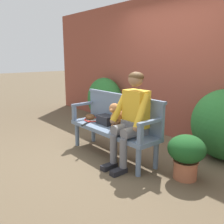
{
  "coord_description": "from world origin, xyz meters",
  "views": [
    {
      "loc": [
        2.78,
        -2.33,
        1.53
      ],
      "look_at": [
        0.0,
        0.0,
        0.7
      ],
      "focal_mm": 39.62,
      "sensor_mm": 36.0,
      "label": 1
    }
  ],
  "objects": [
    {
      "name": "dog_on_bench",
      "position": [
        0.12,
        0.01,
        0.66
      ],
      "size": [
        0.29,
        0.41,
        0.42
      ],
      "color": "#AD7042",
      "rests_on": "garden_bench"
    },
    {
      "name": "sports_bag",
      "position": [
        -0.23,
        0.07,
        0.52
      ],
      "size": [
        0.28,
        0.2,
        0.14
      ],
      "primitive_type": "cube",
      "rotation": [
        0.0,
        0.0,
        0.0
      ],
      "color": "#232328",
      "rests_on": "garden_bench"
    },
    {
      "name": "bench_armrest_left_end",
      "position": [
        -0.77,
        -0.08,
        0.65
      ],
      "size": [
        0.06,
        0.46,
        0.28
      ],
      "color": "slate",
      "rests_on": "garden_bench"
    },
    {
      "name": "person_seated",
      "position": [
        0.43,
        -0.01,
        0.72
      ],
      "size": [
        0.56,
        0.63,
        1.32
      ],
      "color": "black",
      "rests_on": "ground"
    },
    {
      "name": "ground_plane",
      "position": [
        0.0,
        0.0,
        0.0
      ],
      "size": [
        40.0,
        40.0,
        0.0
      ],
      "primitive_type": "plane",
      "color": "brown"
    },
    {
      "name": "hedge_bush_far_left",
      "position": [
        -1.74,
        1.23,
        0.51
      ],
      "size": [
        1.01,
        0.67,
        1.03
      ],
      "primitive_type": "ellipsoid",
      "color": "#286B2D",
      "rests_on": "ground"
    },
    {
      "name": "bench_armrest_right_end",
      "position": [
        0.77,
        -0.08,
        0.65
      ],
      "size": [
        0.06,
        0.46,
        0.28
      ],
      "color": "slate",
      "rests_on": "garden_bench"
    },
    {
      "name": "brick_garden_fence",
      "position": [
        0.0,
        1.61,
        1.32
      ],
      "size": [
        8.0,
        0.3,
        2.64
      ],
      "primitive_type": "cube",
      "color": "brown",
      "rests_on": "ground"
    },
    {
      "name": "potted_plant",
      "position": [
        1.16,
        0.24,
        0.34
      ],
      "size": [
        0.48,
        0.48,
        0.57
      ],
      "color": "#A85B3D",
      "rests_on": "ground"
    },
    {
      "name": "baseball_glove",
      "position": [
        -0.65,
        0.05,
        0.5
      ],
      "size": [
        0.27,
        0.25,
        0.09
      ],
      "primitive_type": "ellipsoid",
      "rotation": [
        0.0,
        0.0,
        -0.43
      ],
      "color": "brown",
      "rests_on": "garden_bench"
    },
    {
      "name": "garden_bench",
      "position": [
        0.0,
        0.0,
        0.39
      ],
      "size": [
        1.63,
        0.46,
        0.45
      ],
      "color": "slate",
      "rests_on": "ground"
    },
    {
      "name": "tennis_racket",
      "position": [
        -0.56,
        0.02,
        0.46
      ],
      "size": [
        0.43,
        0.56,
        0.03
      ],
      "color": "red",
      "rests_on": "garden_bench"
    },
    {
      "name": "bench_backrest",
      "position": [
        0.0,
        0.2,
        0.7
      ],
      "size": [
        1.67,
        0.06,
        0.5
      ],
      "color": "slate",
      "rests_on": "garden_bench"
    }
  ]
}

